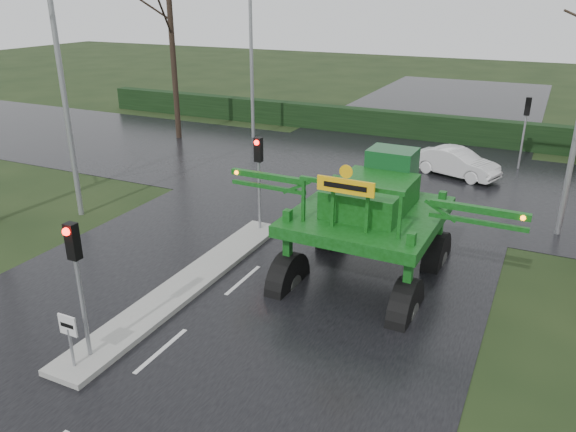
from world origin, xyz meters
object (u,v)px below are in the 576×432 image
at_px(traffic_signal_far, 526,117).
at_px(street_light_left_far, 256,34).
at_px(keep_left_sign, 69,333).
at_px(white_sedan, 455,176).
at_px(street_light_left_near, 65,58).
at_px(crop_sprayer, 291,208).
at_px(traffic_signal_near, 76,262).
at_px(traffic_signal_mid, 259,164).

height_order(traffic_signal_far, street_light_left_far, street_light_left_far).
relative_size(keep_left_sign, white_sedan, 0.34).
xyz_separation_m(keep_left_sign, street_light_left_near, (-6.89, 7.50, 4.93)).
relative_size(street_light_left_near, white_sedan, 2.50).
distance_m(keep_left_sign, crop_sprayer, 6.78).
height_order(traffic_signal_near, traffic_signal_mid, same).
relative_size(traffic_signal_far, street_light_left_near, 0.35).
bearing_deg(white_sedan, traffic_signal_near, -176.92).
height_order(traffic_signal_far, white_sedan, traffic_signal_far).
bearing_deg(crop_sprayer, traffic_signal_mid, 133.62).
height_order(traffic_signal_near, white_sedan, traffic_signal_near).
height_order(keep_left_sign, white_sedan, keep_left_sign).
bearing_deg(street_light_left_far, traffic_signal_near, -71.83).
xyz_separation_m(keep_left_sign, traffic_signal_far, (7.80, 21.51, 1.53)).
distance_m(street_light_left_far, crop_sprayer, 18.45).
bearing_deg(traffic_signal_near, street_light_left_near, 134.53).
height_order(crop_sprayer, white_sedan, crop_sprayer).
bearing_deg(traffic_signal_far, traffic_signal_mid, 58.07).
bearing_deg(traffic_signal_mid, crop_sprayer, -47.64).
bearing_deg(street_light_left_far, white_sedan, -12.15).
distance_m(keep_left_sign, street_light_left_far, 23.11).
xyz_separation_m(traffic_signal_near, street_light_left_near, (-6.89, 7.01, 3.40)).
distance_m(traffic_signal_near, white_sedan, 19.30).
distance_m(keep_left_sign, street_light_left_near, 11.32).
height_order(keep_left_sign, traffic_signal_mid, traffic_signal_mid).
bearing_deg(traffic_signal_far, crop_sprayer, 71.42).
xyz_separation_m(street_light_left_far, crop_sprayer, (9.52, -15.39, -3.62)).
relative_size(traffic_signal_mid, crop_sprayer, 0.39).
distance_m(crop_sprayer, white_sedan, 13.25).
bearing_deg(white_sedan, street_light_left_far, 96.67).
relative_size(traffic_signal_far, street_light_left_far, 0.35).
bearing_deg(traffic_signal_near, crop_sprayer, 64.98).
xyz_separation_m(traffic_signal_far, white_sedan, (-2.61, -2.61, -2.59)).
bearing_deg(traffic_signal_near, street_light_left_far, 108.17).
bearing_deg(street_light_left_far, street_light_left_near, -90.00).
bearing_deg(traffic_signal_far, white_sedan, 45.03).
distance_m(keep_left_sign, traffic_signal_near, 1.61).
xyz_separation_m(traffic_signal_mid, traffic_signal_far, (7.80, 12.52, 0.00)).
relative_size(traffic_signal_far, white_sedan, 0.88).
bearing_deg(traffic_signal_mid, keep_left_sign, -90.00).
xyz_separation_m(street_light_left_near, white_sedan, (12.09, 11.40, -5.99)).
relative_size(traffic_signal_near, street_light_left_far, 0.35).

